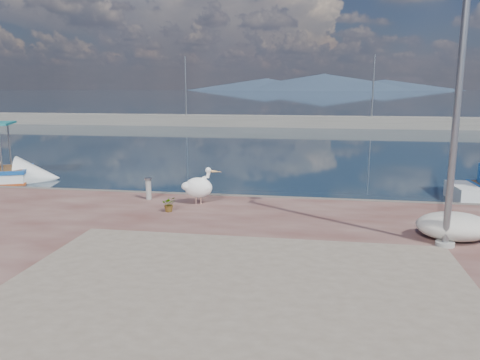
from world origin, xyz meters
name	(u,v)px	position (x,y,z in m)	size (l,w,h in m)	color
ground	(215,261)	(0.00, 0.00, 0.00)	(1400.00, 1400.00, 0.00)	#162635
quay_patch	(234,298)	(1.00, -3.00, 0.50)	(9.00, 7.00, 0.01)	gray
breakwater	(294,121)	(0.00, 40.00, 0.60)	(120.00, 2.20, 7.50)	gray
mountains	(320,83)	(4.39, 650.00, 9.51)	(370.00, 280.00, 22.00)	#28384C
pelican	(199,187)	(-1.32, 3.60, 1.07)	(1.27, 0.75, 1.21)	tan
lamp_post	(457,107)	(5.50, 0.62, 3.80)	(0.44, 0.96, 7.00)	gray
bollard_near	(148,188)	(-3.16, 3.97, 0.90)	(0.24, 0.24, 0.73)	gray
potted_plant	(169,204)	(-1.98, 2.55, 0.74)	(0.42, 0.37, 0.47)	#33722D
net_pile_d	(454,226)	(5.82, 1.14, 0.84)	(1.81, 1.36, 0.68)	silver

